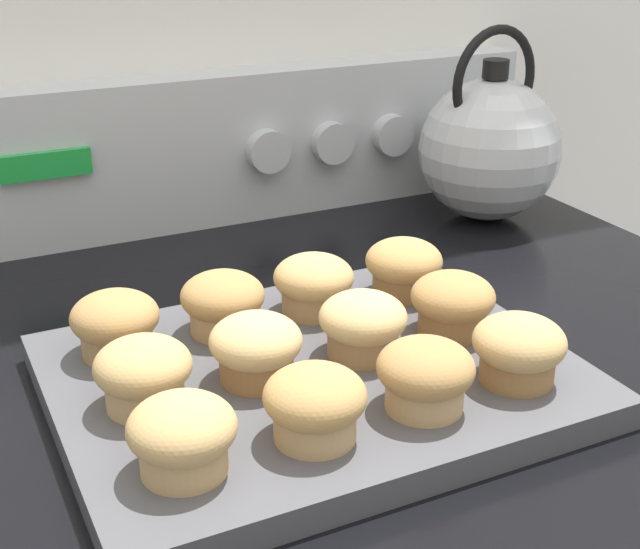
{
  "coord_description": "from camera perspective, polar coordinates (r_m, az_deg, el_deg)",
  "views": [
    {
      "loc": [
        -0.3,
        -0.25,
        1.27
      ],
      "look_at": [
        -0.03,
        0.31,
        1.0
      ],
      "focal_mm": 50.0,
      "sensor_mm": 36.0,
      "label": 1
    }
  ],
  "objects": [
    {
      "name": "muffin_r1_c3",
      "position": [
        0.7,
        8.49,
        -1.81
      ],
      "size": [
        0.07,
        0.07,
        0.05
      ],
      "color": "olive",
      "rests_on": "muffin_pan"
    },
    {
      "name": "muffin_r2_c3",
      "position": [
        0.76,
        5.38,
        0.51
      ],
      "size": [
        0.07,
        0.07,
        0.05
      ],
      "color": "olive",
      "rests_on": "muffin_pan"
    },
    {
      "name": "muffin_r2_c0",
      "position": [
        0.68,
        -12.96,
        -3.05
      ],
      "size": [
        0.07,
        0.07,
        0.05
      ],
      "color": "#A37A4C",
      "rests_on": "muffin_pan"
    },
    {
      "name": "muffin_r2_c2",
      "position": [
        0.73,
        -0.41,
        -0.57
      ],
      "size": [
        0.07,
        0.07,
        0.05
      ],
      "color": "tan",
      "rests_on": "muffin_pan"
    },
    {
      "name": "muffin_r0_c0",
      "position": [
        0.54,
        -8.8,
        -10.13
      ],
      "size": [
        0.07,
        0.07,
        0.05
      ],
      "color": "tan",
      "rests_on": "muffin_pan"
    },
    {
      "name": "muffin_r1_c0",
      "position": [
        0.61,
        -11.24,
        -6.21
      ],
      "size": [
        0.07,
        0.07,
        0.05
      ],
      "color": "tan",
      "rests_on": "muffin_pan"
    },
    {
      "name": "tea_kettle",
      "position": [
        1.01,
        10.85,
        8.05
      ],
      "size": [
        0.19,
        0.16,
        0.21
      ],
      "color": "silver",
      "rests_on": "stove_range"
    },
    {
      "name": "control_panel",
      "position": [
        0.99,
        -7.11,
        7.97
      ],
      "size": [
        0.78,
        0.07,
        0.16
      ],
      "color": "#B7BABF",
      "rests_on": "stove_range"
    },
    {
      "name": "muffin_r1_c1",
      "position": [
        0.63,
        -4.12,
        -4.69
      ],
      "size": [
        0.07,
        0.07,
        0.05
      ],
      "color": "olive",
      "rests_on": "muffin_pan"
    },
    {
      "name": "muffin_r0_c1",
      "position": [
        0.56,
        -0.33,
        -8.26
      ],
      "size": [
        0.07,
        0.07,
        0.05
      ],
      "color": "tan",
      "rests_on": "muffin_pan"
    },
    {
      "name": "muffin_r1_c2",
      "position": [
        0.66,
        2.76,
        -3.18
      ],
      "size": [
        0.07,
        0.07,
        0.05
      ],
      "color": "#A37A4C",
      "rests_on": "muffin_pan"
    },
    {
      "name": "muffin_r0_c3",
      "position": [
        0.64,
        12.6,
        -4.65
      ],
      "size": [
        0.07,
        0.07,
        0.05
      ],
      "color": "olive",
      "rests_on": "muffin_pan"
    },
    {
      "name": "muffin_r0_c2",
      "position": [
        0.6,
        6.75,
        -6.4
      ],
      "size": [
        0.07,
        0.07,
        0.05
      ],
      "color": "tan",
      "rests_on": "muffin_pan"
    },
    {
      "name": "muffin_pan",
      "position": [
        0.66,
        -0.44,
        -6.71
      ],
      "size": [
        0.37,
        0.29,
        0.02
      ],
      "color": "#4C4C51",
      "rests_on": "stove_range"
    },
    {
      "name": "muffin_r2_c1",
      "position": [
        0.7,
        -6.24,
        -1.77
      ],
      "size": [
        0.07,
        0.07,
        0.05
      ],
      "color": "tan",
      "rests_on": "muffin_pan"
    }
  ]
}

